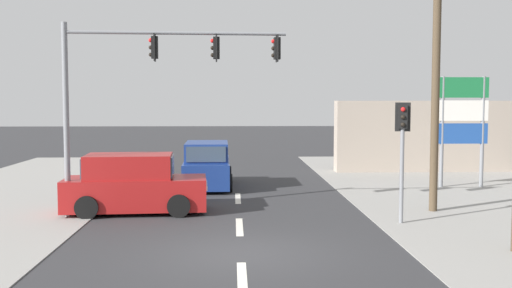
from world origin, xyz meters
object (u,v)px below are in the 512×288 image
shopping_plaza_sign (463,116)px  suv_crossing_left (134,186)px  utility_pole_midground_right (432,51)px  traffic_signal_mast (144,77)px  pedestal_signal_right_kerb (402,142)px  suv_oncoming_near (207,166)px

shopping_plaza_sign → suv_crossing_left: bearing=-157.9°
utility_pole_midground_right → traffic_signal_mast: 9.18m
traffic_signal_mast → suv_crossing_left: bearing=131.1°
shopping_plaza_sign → suv_crossing_left: (-12.69, -5.16, -2.10)m
utility_pole_midground_right → shopping_plaza_sign: utility_pole_midground_right is taller
pedestal_signal_right_kerb → suv_crossing_left: 8.51m
traffic_signal_mast → suv_crossing_left: size_ratio=1.49×
shopping_plaza_sign → suv_oncoming_near: (-10.58, 0.45, -2.10)m
suv_oncoming_near → traffic_signal_mast: bearing=-105.2°
shopping_plaza_sign → suv_crossing_left: shopping_plaza_sign is taller
shopping_plaza_sign → suv_crossing_left: 13.85m
shopping_plaza_sign → suv_oncoming_near: 10.80m
traffic_signal_mast → suv_crossing_left: traffic_signal_mast is taller
utility_pole_midground_right → traffic_signal_mast: utility_pole_midground_right is taller
traffic_signal_mast → suv_oncoming_near: traffic_signal_mast is taller
utility_pole_midground_right → traffic_signal_mast: bearing=-177.9°
pedestal_signal_right_kerb → suv_oncoming_near: pedestal_signal_right_kerb is taller
traffic_signal_mast → pedestal_signal_right_kerb: traffic_signal_mast is taller
suv_oncoming_near → utility_pole_midground_right: bearing=-37.8°
shopping_plaza_sign → traffic_signal_mast: bearing=-155.2°
utility_pole_midground_right → pedestal_signal_right_kerb: 3.65m
traffic_signal_mast → suv_oncoming_near: size_ratio=1.51×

